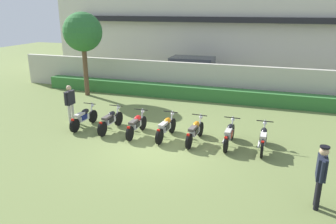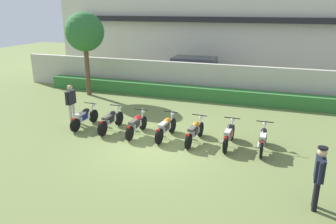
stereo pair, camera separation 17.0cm
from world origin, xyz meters
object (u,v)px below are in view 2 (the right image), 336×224
object	(u,v)px
parked_car	(196,72)
tree_near_inspector	(85,33)
motorcycle_in_row_6	(263,139)
officer_0	(319,173)
motorcycle_in_row_1	(111,120)
inspector_person	(71,100)
motorcycle_in_row_2	(136,124)
motorcycle_in_row_5	(229,135)
motorcycle_in_row_3	(166,127)
motorcycle_in_row_4	(195,131)
motorcycle_in_row_0	(84,117)

from	to	relation	value
parked_car	tree_near_inspector	xyz separation A→B (m)	(-5.38, -4.04, 2.62)
motorcycle_in_row_6	officer_0	bearing A→B (deg)	-155.30
motorcycle_in_row_1	officer_0	xyz separation A→B (m)	(7.59, -3.20, 0.56)
parked_car	inspector_person	xyz separation A→B (m)	(-3.44, -8.44, 0.07)
motorcycle_in_row_2	motorcycle_in_row_5	distance (m)	3.66
tree_near_inspector	officer_0	size ratio (longest dim) A/B	2.75
motorcycle_in_row_3	inspector_person	bearing A→B (deg)	88.92
motorcycle_in_row_3	tree_near_inspector	bearing A→B (deg)	57.53
tree_near_inspector	motorcycle_in_row_3	distance (m)	8.67
motorcycle_in_row_2	inspector_person	size ratio (longest dim) A/B	1.09
motorcycle_in_row_5	motorcycle_in_row_1	bearing A→B (deg)	91.63
motorcycle_in_row_1	motorcycle_in_row_5	size ratio (longest dim) A/B	1.03
motorcycle_in_row_5	tree_near_inspector	bearing A→B (deg)	63.63
motorcycle_in_row_4	motorcycle_in_row_1	bearing A→B (deg)	93.61
motorcycle_in_row_1	motorcycle_in_row_6	world-z (taller)	motorcycle_in_row_6
motorcycle_in_row_6	officer_0	size ratio (longest dim) A/B	1.09
motorcycle_in_row_0	motorcycle_in_row_3	bearing A→B (deg)	-87.31
motorcycle_in_row_0	motorcycle_in_row_2	xyz separation A→B (m)	(2.48, -0.11, 0.00)
motorcycle_in_row_0	motorcycle_in_row_1	world-z (taller)	motorcycle_in_row_1
motorcycle_in_row_5	parked_car	bearing A→B (deg)	23.62
motorcycle_in_row_1	motorcycle_in_row_4	xyz separation A→B (m)	(3.60, -0.05, -0.01)
motorcycle_in_row_1	officer_0	world-z (taller)	officer_0
parked_car	motorcycle_in_row_2	xyz separation A→B (m)	(-0.09, -8.90, -0.49)
motorcycle_in_row_1	motorcycle_in_row_6	distance (m)	6.08
tree_near_inspector	motorcycle_in_row_6	distance (m)	11.64
tree_near_inspector	motorcycle_in_row_4	size ratio (longest dim) A/B	2.44
motorcycle_in_row_1	parked_car	bearing A→B (deg)	-6.62
motorcycle_in_row_0	inspector_person	xyz separation A→B (m)	(-0.87, 0.35, 0.56)
motorcycle_in_row_0	officer_0	world-z (taller)	officer_0
motorcycle_in_row_0	motorcycle_in_row_6	xyz separation A→B (m)	(7.35, -0.00, 0.01)
motorcycle_in_row_2	motorcycle_in_row_0	bearing A→B (deg)	88.10
parked_car	inspector_person	bearing A→B (deg)	-113.72
tree_near_inspector	motorcycle_in_row_4	xyz separation A→B (m)	(7.68, -4.80, -3.12)
motorcycle_in_row_3	motorcycle_in_row_4	world-z (taller)	motorcycle_in_row_3
inspector_person	officer_0	size ratio (longest dim) A/B	0.99
motorcycle_in_row_2	officer_0	distance (m)	7.11
motorcycle_in_row_2	motorcycle_in_row_3	size ratio (longest dim) A/B	0.98
motorcycle_in_row_2	motorcycle_in_row_3	world-z (taller)	motorcycle_in_row_3
motorcycle_in_row_6	inspector_person	size ratio (longest dim) A/B	1.10
motorcycle_in_row_1	officer_0	bearing A→B (deg)	-111.06
motorcycle_in_row_5	inspector_person	size ratio (longest dim) A/B	1.11
parked_car	officer_0	xyz separation A→B (m)	(6.29, -11.99, 0.07)
motorcycle_in_row_5	officer_0	bearing A→B (deg)	-138.37
motorcycle_in_row_3	motorcycle_in_row_4	bearing A→B (deg)	-86.76
motorcycle_in_row_3	officer_0	size ratio (longest dim) A/B	1.11
tree_near_inspector	motorcycle_in_row_6	size ratio (longest dim) A/B	2.53
motorcycle_in_row_4	motorcycle_in_row_0	bearing A→B (deg)	93.86
tree_near_inspector	inspector_person	xyz separation A→B (m)	(1.95, -4.39, -2.56)
motorcycle_in_row_1	motorcycle_in_row_3	bearing A→B (deg)	-89.21
motorcycle_in_row_6	motorcycle_in_row_0	bearing A→B (deg)	89.35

